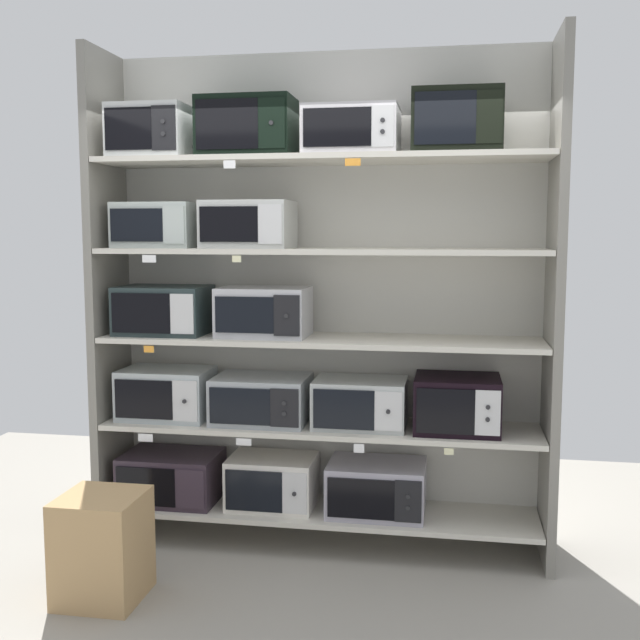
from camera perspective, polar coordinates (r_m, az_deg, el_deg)
ground at (r=3.85m, az=-2.77°, el=-22.07°), size 6.51×6.00×0.02m
back_panel at (r=4.64m, az=0.58°, el=1.68°), size 2.71×0.04×2.87m
upright_left at (r=4.76m, az=-15.40°, el=1.57°), size 0.05×0.50×2.87m
upright_right at (r=4.34m, az=16.94°, el=1.05°), size 0.05×0.50×2.87m
shelf_0 at (r=4.65m, az=0.00°, el=-13.96°), size 2.51×0.50×0.03m
microwave_0 at (r=4.83m, az=-10.93°, el=-11.32°), size 0.57×0.42×0.29m
microwave_1 at (r=4.65m, az=-3.55°, el=-11.86°), size 0.50×0.38×0.30m
microwave_2 at (r=4.55m, az=4.22°, el=-12.29°), size 0.55×0.41×0.29m
shelf_1 at (r=4.50m, az=0.00°, el=-7.90°), size 2.51×0.50×0.03m
microwave_3 at (r=4.70m, az=-11.30°, el=-5.35°), size 0.53×0.38×0.30m
microwave_4 at (r=4.53m, az=-4.35°, el=-5.87°), size 0.54×0.42×0.27m
microwave_5 at (r=4.43m, az=3.00°, el=-6.15°), size 0.52×0.38×0.27m
microwave_6 at (r=4.39m, az=10.12°, el=-6.12°), size 0.47×0.42×0.30m
price_tag_0 at (r=4.54m, az=-12.80°, el=-8.49°), size 0.09×0.00×0.04m
price_tag_1 at (r=4.35m, az=-5.67°, el=-8.98°), size 0.09×0.00×0.04m
price_tag_2 at (r=4.23m, az=2.90°, el=-9.47°), size 0.06×0.00×0.05m
price_tag_3 at (r=4.20m, az=9.52°, el=-9.59°), size 0.05×0.00×0.04m
shelf_2 at (r=4.40m, az=0.00°, el=-1.49°), size 2.51×0.50×0.03m
microwave_7 at (r=4.63m, az=-11.50°, el=0.73°), size 0.52×0.38×0.28m
microwave_8 at (r=4.44m, az=-4.16°, el=0.61°), size 0.51×0.38×0.28m
price_tag_4 at (r=4.42m, az=-12.56°, el=-2.12°), size 0.06×0.00×0.04m
shelf_3 at (r=4.36m, az=0.00°, el=5.14°), size 2.51×0.50×0.03m
microwave_9 at (r=4.61m, az=-11.94°, el=6.88°), size 0.46×0.34×0.26m
microwave_10 at (r=4.44m, az=-5.31°, el=7.06°), size 0.49×0.38×0.27m
price_tag_5 at (r=4.37m, az=-12.54°, el=4.45°), size 0.08×0.00×0.04m
price_tag_6 at (r=4.20m, az=-6.20°, el=4.52°), size 0.05×0.00×0.04m
shelf_4 at (r=4.37m, az=0.00°, el=11.80°), size 2.51×0.50×0.03m
microwave_11 at (r=4.65m, az=-12.27°, el=13.39°), size 0.44×0.41×0.30m
microwave_12 at (r=4.48m, az=-5.43°, el=13.99°), size 0.53×0.34×0.33m
microwave_13 at (r=4.36m, az=2.40°, el=13.76°), size 0.51×0.42×0.26m
microwave_14 at (r=4.32m, az=10.12°, el=14.18°), size 0.47×0.41×0.33m
price_tag_7 at (r=4.22m, az=-6.72°, el=11.38°), size 0.07×0.00×0.04m
price_tag_8 at (r=4.09m, az=2.44°, el=11.61°), size 0.08×0.00×0.04m
shipping_carton at (r=4.15m, az=-15.81°, el=-15.87°), size 0.40×0.40×0.53m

